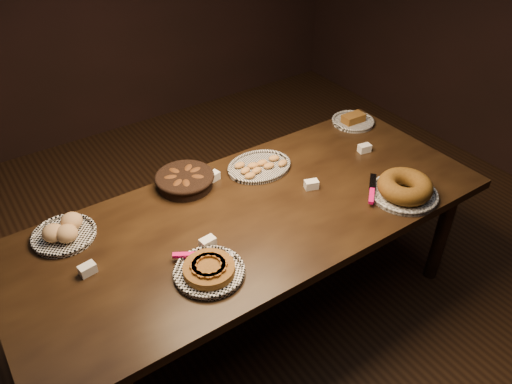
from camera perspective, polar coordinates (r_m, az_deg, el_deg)
ground at (r=2.98m, az=-0.21°, el=-13.52°), size 5.00×5.00×0.00m
buffet_table at (r=2.50m, az=-0.25°, el=-3.57°), size 2.40×1.00×0.75m
apple_tart_plate at (r=2.14m, az=-5.40°, el=-8.88°), size 0.31×0.32×0.06m
madeleine_platter at (r=2.74m, az=0.38°, el=2.94°), size 0.36×0.30×0.04m
bundt_cake_plate at (r=2.64m, az=16.61°, el=0.37°), size 0.39×0.39×0.11m
croissant_basket at (r=2.62m, az=-8.14°, el=1.45°), size 0.36×0.36×0.08m
bread_roll_plate at (r=2.45m, az=-21.10°, el=-4.29°), size 0.29×0.29×0.09m
loaf_plate at (r=3.24m, az=11.03°, el=8.02°), size 0.27×0.27×0.06m
tent_cards at (r=2.49m, az=-1.11°, el=-0.82°), size 1.73×0.49×0.04m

